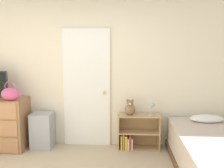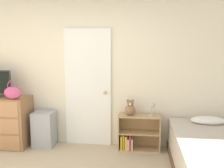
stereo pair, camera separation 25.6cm
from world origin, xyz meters
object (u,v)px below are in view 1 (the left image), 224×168
handbag (10,94)px  bed (222,156)px  teddy_bear (130,108)px  storage_bin (43,130)px  desk_lamp (152,107)px  bookshelf (135,134)px

handbag → bed: handbag is taller
teddy_bear → bed: size_ratio=0.14×
storage_bin → desk_lamp: (1.86, -0.01, 0.45)m
desk_lamp → bed: desk_lamp is taller
handbag → bookshelf: size_ratio=0.45×
storage_bin → bookshelf: bearing=1.4°
handbag → bookshelf: (2.02, 0.26, -0.73)m
handbag → storage_bin: (0.43, 0.22, -0.67)m
bookshelf → desk_lamp: 0.57m
bed → handbag: bearing=169.5°
desk_lamp → bed: 1.27m
teddy_bear → bed: bearing=-34.0°
teddy_bear → handbag: bearing=-172.6°
desk_lamp → bookshelf: bearing=169.9°
desk_lamp → bed: size_ratio=0.12×
bookshelf → handbag: bearing=-172.7°
handbag → storage_bin: 0.83m
teddy_bear → desk_lamp: size_ratio=1.17×
storage_bin → bookshelf: size_ratio=0.87×
handbag → teddy_bear: handbag is taller
desk_lamp → bed: (0.87, -0.79, -0.48)m
handbag → teddy_bear: bearing=7.4°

